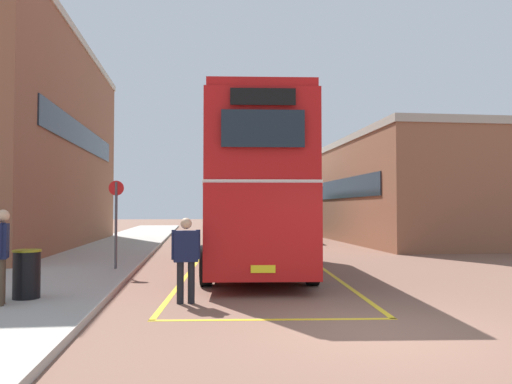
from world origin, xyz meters
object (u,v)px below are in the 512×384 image
Objects in this scene: double_decker_bus at (255,189)px; pedestrian_boarding at (186,254)px; bus_stop_sign at (116,215)px; single_deck_bus at (273,213)px; litter_bin at (27,274)px; pedestrian_waiting_near at (1,249)px.

pedestrian_boarding is (-2.02, -5.13, -1.52)m from double_decker_bus.
double_decker_bus is 4.24m from bus_stop_sign.
bus_stop_sign is at bearing 113.32° from pedestrian_boarding.
single_deck_bus reaches higher than pedestrian_boarding.
litter_bin is (-8.19, -21.30, -1.02)m from single_deck_bus.
litter_bin is (-3.10, 0.17, -0.38)m from pedestrian_boarding.
litter_bin is (-5.11, -4.96, -1.89)m from double_decker_bus.
double_decker_bus is 7.87m from pedestrian_waiting_near.
double_decker_bus is 5.75× the size of pedestrian_boarding.
double_decker_bus is 7.37m from litter_bin.
pedestrian_waiting_near is at bearing -111.34° from litter_bin.
double_decker_bus reaches higher than bus_stop_sign.
single_deck_bus reaches higher than bus_stop_sign.
bus_stop_sign is at bearing -113.67° from single_deck_bus.
pedestrian_boarding is 0.66× the size of bus_stop_sign.
single_deck_bus is 22.84m from litter_bin.
double_decker_bus reaches higher than pedestrian_waiting_near.
bus_stop_sign is (1.20, 5.43, 0.54)m from pedestrian_waiting_near.
pedestrian_boarding is 3.38m from pedestrian_waiting_near.
litter_bin is at bearing -111.03° from single_deck_bus.
single_deck_bus is 22.08m from pedestrian_boarding.
single_deck_bus is at bearing 68.97° from litter_bin.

